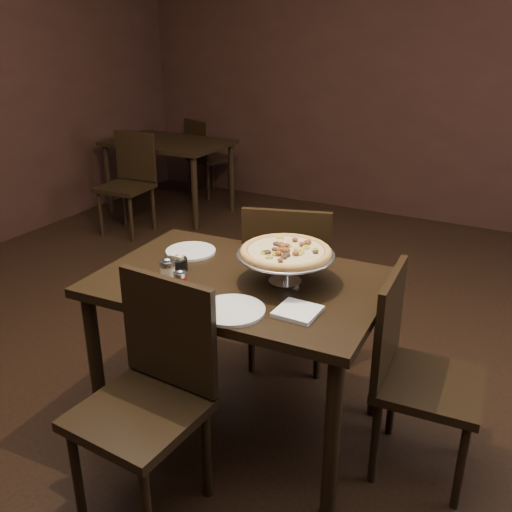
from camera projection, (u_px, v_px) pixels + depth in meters
The scene contains 16 objects.
room at pixel (240, 132), 2.32m from camera, with size 6.04×7.04×2.84m.
dining_table at pixel (241, 299), 2.53m from camera, with size 1.29×0.89×0.78m.
background_table at pixel (169, 151), 5.62m from camera, with size 1.16×0.77×0.73m.
pizza_stand at pixel (286, 252), 2.41m from camera, with size 0.42×0.42×0.17m.
parmesan_shaker at pixel (168, 271), 2.43m from camera, with size 0.07×0.07×0.12m.
pepper_flake_shaker at pixel (181, 281), 2.36m from camera, with size 0.06×0.06×0.10m.
packet_caddy at pixel (177, 264), 2.57m from camera, with size 0.09×0.09×0.07m.
napkin_stack at pixel (298, 311), 2.19m from camera, with size 0.16×0.16×0.02m, color white.
plate_left at pixel (191, 251), 2.77m from camera, with size 0.24×0.24×0.01m, color silver.
plate_near at pixel (232, 310), 2.21m from camera, with size 0.26×0.26×0.01m, color silver.
serving_spatula at pixel (271, 264), 2.30m from camera, with size 0.13×0.13×0.02m.
chair_far at pixel (288, 280), 3.07m from camera, with size 0.57×0.57×0.96m.
chair_near at pixel (151, 390), 2.18m from camera, with size 0.46×0.46×0.94m.
chair_side at pixel (414, 368), 2.36m from camera, with size 0.45×0.45×0.90m.
bg_chair_far at pixel (205, 155), 6.23m from camera, with size 0.50×0.50×0.84m.
bg_chair_near at pixel (129, 179), 5.16m from camera, with size 0.44×0.44×0.90m.
Camera 1 is at (1.24, -1.99, 1.82)m, focal length 40.00 mm.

